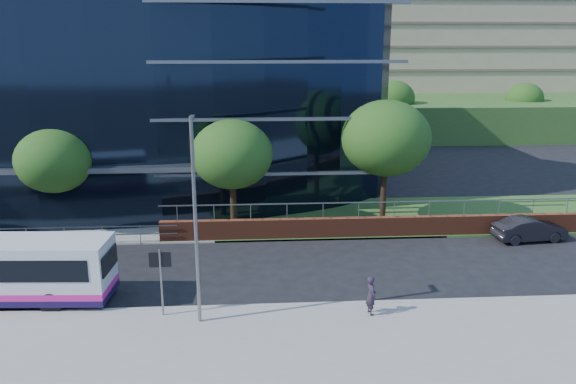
{
  "coord_description": "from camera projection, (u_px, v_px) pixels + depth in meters",
  "views": [
    {
      "loc": [
        8.17,
        -22.2,
        10.71
      ],
      "look_at": [
        10.1,
        8.0,
        2.56
      ],
      "focal_mm": 35.0,
      "sensor_mm": 36.0,
      "label": 1
    }
  ],
  "objects": [
    {
      "name": "tree_far_d",
      "position": [
        386.0,
        138.0,
        32.95
      ],
      "size": [
        5.28,
        5.28,
        7.44
      ],
      "color": "black",
      "rests_on": "ground"
    },
    {
      "name": "ground",
      "position": [
        62.0,
        303.0,
        23.68
      ],
      "size": [
        200.0,
        200.0,
        0.0
      ],
      "primitive_type": "plane",
      "color": "black",
      "rests_on": "ground"
    },
    {
      "name": "yellow_line_outer",
      "position": [
        55.0,
        312.0,
        22.9
      ],
      "size": [
        80.0,
        0.08,
        0.01
      ],
      "primitive_type": "cube",
      "color": "gold",
      "rests_on": "ground"
    },
    {
      "name": "retaining_wall",
      "position": [
        463.0,
        225.0,
        31.78
      ],
      "size": [
        34.0,
        0.4,
        2.11
      ],
      "color": "maroon",
      "rests_on": "ground"
    },
    {
      "name": "apartment_block",
      "position": [
        423.0,
        38.0,
        77.89
      ],
      "size": [
        60.0,
        42.0,
        30.0
      ],
      "color": "#2D511E",
      "rests_on": "ground"
    },
    {
      "name": "far_forecourt",
      "position": [
        19.0,
        224.0,
        33.89
      ],
      "size": [
        50.0,
        8.0,
        0.1
      ],
      "primitive_type": "cube",
      "color": "gray",
      "rests_on": "ground"
    },
    {
      "name": "tree_far_c",
      "position": [
        232.0,
        154.0,
        31.6
      ],
      "size": [
        4.62,
        4.62,
        6.51
      ],
      "color": "black",
      "rests_on": "ground"
    },
    {
      "name": "tree_dist_e",
      "position": [
        394.0,
        98.0,
        62.52
      ],
      "size": [
        4.62,
        4.62,
        6.51
      ],
      "color": "black",
      "rests_on": "ground"
    },
    {
      "name": "tree_dist_f",
      "position": [
        524.0,
        99.0,
        65.52
      ],
      "size": [
        4.29,
        4.29,
        6.05
      ],
      "color": "black",
      "rests_on": "ground"
    },
    {
      "name": "kerb",
      "position": [
        53.0,
        313.0,
        22.69
      ],
      "size": [
        80.0,
        0.25,
        0.16
      ],
      "primitive_type": "cube",
      "color": "gray",
      "rests_on": "ground"
    },
    {
      "name": "street_sign",
      "position": [
        161.0,
        268.0,
        21.86
      ],
      "size": [
        0.85,
        0.09,
        2.8
      ],
      "color": "slate",
      "rests_on": "pavement_near"
    },
    {
      "name": "streetlight_east",
      "position": [
        195.0,
        216.0,
        20.8
      ],
      "size": [
        0.15,
        0.77,
        8.0
      ],
      "color": "slate",
      "rests_on": "pavement_near"
    },
    {
      "name": "parked_car",
      "position": [
        530.0,
        229.0,
        30.99
      ],
      "size": [
        4.13,
        1.83,
        1.32
      ],
      "primitive_type": "imported",
      "rotation": [
        0.0,
        0.0,
        1.68
      ],
      "color": "black",
      "rests_on": "ground"
    },
    {
      "name": "glass_office",
      "position": [
        87.0,
        79.0,
        41.44
      ],
      "size": [
        44.0,
        23.1,
        16.0
      ],
      "color": "black",
      "rests_on": "ground"
    },
    {
      "name": "yellow_line_inner",
      "position": [
        56.0,
        310.0,
        23.05
      ],
      "size": [
        80.0,
        0.08,
        0.01
      ],
      "primitive_type": "cube",
      "color": "gold",
      "rests_on": "ground"
    },
    {
      "name": "grass_verge",
      "position": [
        502.0,
        214.0,
        35.74
      ],
      "size": [
        36.0,
        8.0,
        0.12
      ],
      "primitive_type": "cube",
      "color": "#2D511E",
      "rests_on": "ground"
    },
    {
      "name": "pedestrian",
      "position": [
        371.0,
        295.0,
        22.27
      ],
      "size": [
        0.5,
        0.66,
        1.6
      ],
      "primitive_type": "imported",
      "rotation": [
        0.0,
        0.0,
        1.79
      ],
      "color": "#271D2C",
      "rests_on": "pavement_near"
    },
    {
      "name": "tree_far_b",
      "position": [
        54.0,
        161.0,
        31.55
      ],
      "size": [
        4.29,
        4.29,
        6.05
      ],
      "color": "black",
      "rests_on": "ground"
    },
    {
      "name": "pavement_near",
      "position": [
        13.0,
        369.0,
        18.84
      ],
      "size": [
        80.0,
        8.0,
        0.15
      ],
      "primitive_type": "cube",
      "color": "gray",
      "rests_on": "ground"
    }
  ]
}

